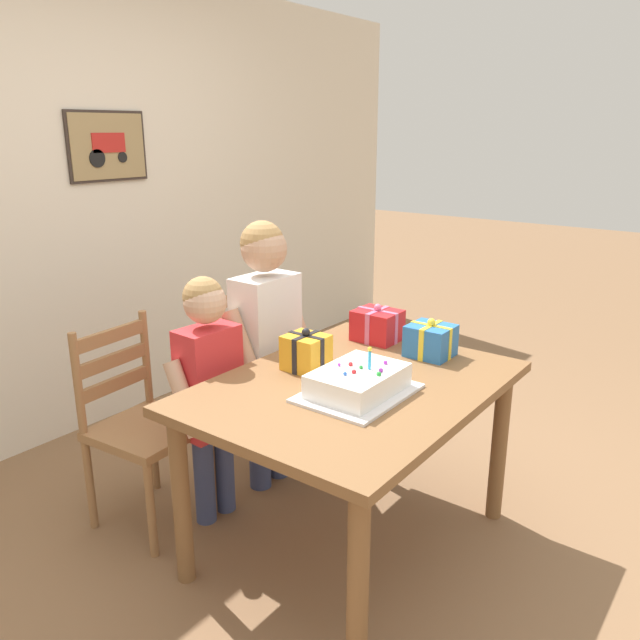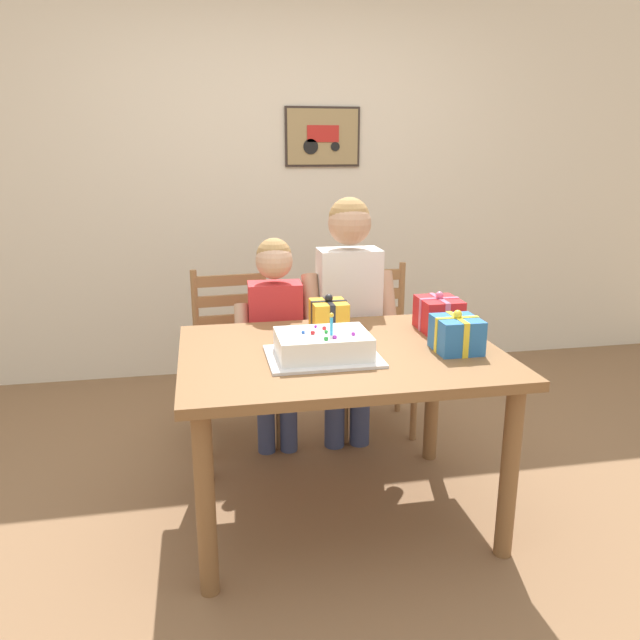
{
  "view_description": "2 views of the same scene",
  "coord_description": "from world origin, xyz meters",
  "px_view_note": "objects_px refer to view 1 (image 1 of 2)",
  "views": [
    {
      "loc": [
        -1.94,
        -1.29,
        1.72
      ],
      "look_at": [
        -0.1,
        0.1,
        1.02
      ],
      "focal_mm": 35.4,
      "sensor_mm": 36.0,
      "label": 1
    },
    {
      "loc": [
        -0.54,
        -2.35,
        1.56
      ],
      "look_at": [
        -0.06,
        0.15,
        0.85
      ],
      "focal_mm": 34.8,
      "sensor_mm": 36.0,
      "label": 2
    }
  ],
  "objects_px": {
    "gift_box_beside_cake": "(430,340)",
    "birthday_cake": "(358,383)",
    "dining_table": "(354,406)",
    "chair_right": "(259,372)",
    "child_older": "(266,330)",
    "chair_left": "(141,424)",
    "child_younger": "(209,377)",
    "gift_box_corner_small": "(377,325)",
    "gift_box_red_large": "(306,352)"
  },
  "relations": [
    {
      "from": "gift_box_beside_cake",
      "to": "birthday_cake",
      "type": "bearing_deg",
      "value": 178.12
    },
    {
      "from": "dining_table",
      "to": "chair_right",
      "type": "xyz_separation_m",
      "value": [
        0.39,
        0.87,
        -0.19
      ]
    },
    {
      "from": "gift_box_beside_cake",
      "to": "child_older",
      "type": "bearing_deg",
      "value": 110.9
    },
    {
      "from": "dining_table",
      "to": "chair_right",
      "type": "height_order",
      "value": "chair_right"
    },
    {
      "from": "chair_left",
      "to": "birthday_cake",
      "type": "bearing_deg",
      "value": -72.58
    },
    {
      "from": "child_older",
      "to": "gift_box_beside_cake",
      "type": "bearing_deg",
      "value": -69.1
    },
    {
      "from": "gift_box_beside_cake",
      "to": "child_younger",
      "type": "relative_size",
      "value": 0.17
    },
    {
      "from": "gift_box_beside_cake",
      "to": "gift_box_corner_small",
      "type": "xyz_separation_m",
      "value": [
        0.04,
        0.3,
        0.0
      ]
    },
    {
      "from": "dining_table",
      "to": "gift_box_corner_small",
      "type": "bearing_deg",
      "value": 22.4
    },
    {
      "from": "birthday_cake",
      "to": "chair_right",
      "type": "xyz_separation_m",
      "value": [
        0.48,
        0.95,
        -0.34
      ]
    },
    {
      "from": "chair_left",
      "to": "chair_right",
      "type": "xyz_separation_m",
      "value": [
        0.77,
        -0.0,
        0.0
      ]
    },
    {
      "from": "dining_table",
      "to": "child_younger",
      "type": "relative_size",
      "value": 1.15
    },
    {
      "from": "gift_box_corner_small",
      "to": "chair_right",
      "type": "distance_m",
      "value": 0.76
    },
    {
      "from": "birthday_cake",
      "to": "child_older",
      "type": "xyz_separation_m",
      "value": [
        0.27,
        0.7,
        0.0
      ]
    },
    {
      "from": "birthday_cake",
      "to": "child_older",
      "type": "height_order",
      "value": "child_older"
    },
    {
      "from": "birthday_cake",
      "to": "gift_box_beside_cake",
      "type": "height_order",
      "value": "birthday_cake"
    },
    {
      "from": "dining_table",
      "to": "gift_box_corner_small",
      "type": "relative_size",
      "value": 6.16
    },
    {
      "from": "gift_box_red_large",
      "to": "chair_left",
      "type": "bearing_deg",
      "value": 121.56
    },
    {
      "from": "chair_left",
      "to": "child_older",
      "type": "height_order",
      "value": "child_older"
    },
    {
      "from": "dining_table",
      "to": "gift_box_corner_small",
      "type": "height_order",
      "value": "gift_box_corner_small"
    },
    {
      "from": "birthday_cake",
      "to": "gift_box_corner_small",
      "type": "xyz_separation_m",
      "value": [
        0.59,
        0.28,
        0.03
      ]
    },
    {
      "from": "dining_table",
      "to": "chair_right",
      "type": "relative_size",
      "value": 1.42
    },
    {
      "from": "gift_box_beside_cake",
      "to": "dining_table",
      "type": "bearing_deg",
      "value": 168.27
    },
    {
      "from": "chair_right",
      "to": "dining_table",
      "type": "bearing_deg",
      "value": -114.0
    },
    {
      "from": "child_younger",
      "to": "gift_box_red_large",
      "type": "bearing_deg",
      "value": -63.53
    },
    {
      "from": "chair_left",
      "to": "chair_right",
      "type": "bearing_deg",
      "value": -0.0
    },
    {
      "from": "gift_box_red_large",
      "to": "gift_box_corner_small",
      "type": "height_order",
      "value": "gift_box_red_large"
    },
    {
      "from": "child_younger",
      "to": "dining_table",
      "type": "bearing_deg",
      "value": -72.88
    },
    {
      "from": "chair_left",
      "to": "child_younger",
      "type": "xyz_separation_m",
      "value": [
        0.19,
        -0.24,
        0.22
      ]
    },
    {
      "from": "dining_table",
      "to": "birthday_cake",
      "type": "height_order",
      "value": "birthday_cake"
    },
    {
      "from": "child_older",
      "to": "chair_left",
      "type": "bearing_deg",
      "value": 156.86
    },
    {
      "from": "gift_box_beside_cake",
      "to": "chair_left",
      "type": "xyz_separation_m",
      "value": [
        -0.85,
        0.97,
        -0.36
      ]
    },
    {
      "from": "birthday_cake",
      "to": "chair_left",
      "type": "xyz_separation_m",
      "value": [
        -0.3,
        0.95,
        -0.34
      ]
    },
    {
      "from": "chair_left",
      "to": "dining_table",
      "type": "bearing_deg",
      "value": -66.01
    },
    {
      "from": "dining_table",
      "to": "gift_box_red_large",
      "type": "height_order",
      "value": "gift_box_red_large"
    },
    {
      "from": "birthday_cake",
      "to": "gift_box_corner_small",
      "type": "distance_m",
      "value": 0.66
    },
    {
      "from": "birthday_cake",
      "to": "gift_box_beside_cake",
      "type": "relative_size",
      "value": 2.27
    },
    {
      "from": "child_younger",
      "to": "chair_right",
      "type": "bearing_deg",
      "value": 22.77
    },
    {
      "from": "birthday_cake",
      "to": "gift_box_beside_cake",
      "type": "bearing_deg",
      "value": -1.88
    },
    {
      "from": "gift_box_red_large",
      "to": "child_older",
      "type": "distance_m",
      "value": 0.43
    },
    {
      "from": "gift_box_corner_small",
      "to": "child_older",
      "type": "relative_size",
      "value": 0.16
    },
    {
      "from": "birthday_cake",
      "to": "child_younger",
      "type": "xyz_separation_m",
      "value": [
        -0.1,
        0.7,
        -0.11
      ]
    },
    {
      "from": "gift_box_corner_small",
      "to": "chair_left",
      "type": "distance_m",
      "value": 1.17
    },
    {
      "from": "birthday_cake",
      "to": "child_younger",
      "type": "relative_size",
      "value": 0.39
    },
    {
      "from": "chair_right",
      "to": "child_older",
      "type": "xyz_separation_m",
      "value": [
        -0.2,
        -0.24,
        0.34
      ]
    },
    {
      "from": "gift_box_corner_small",
      "to": "child_younger",
      "type": "height_order",
      "value": "child_younger"
    },
    {
      "from": "birthday_cake",
      "to": "gift_box_red_large",
      "type": "xyz_separation_m",
      "value": [
        0.09,
        0.32,
        0.03
      ]
    },
    {
      "from": "dining_table",
      "to": "birthday_cake",
      "type": "xyz_separation_m",
      "value": [
        -0.09,
        -0.08,
        0.15
      ]
    },
    {
      "from": "child_older",
      "to": "child_younger",
      "type": "height_order",
      "value": "child_older"
    },
    {
      "from": "child_older",
      "to": "child_younger",
      "type": "relative_size",
      "value": 1.17
    }
  ]
}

